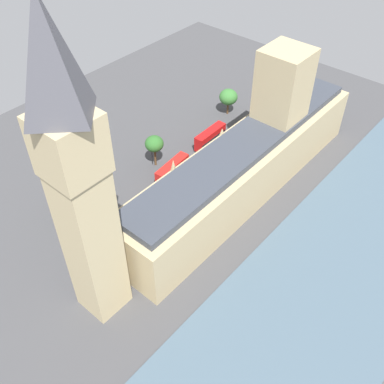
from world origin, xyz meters
TOP-DOWN VIEW (x-y plane):
  - ground_plane at (0.00, 0.00)m, footprint 142.86×142.86m
  - river_thames at (-31.23, 0.00)m, footprint 31.88×128.57m
  - parliament_building at (-1.99, -2.26)m, footprint 14.18×72.86m
  - clock_tower at (-0.61, 41.87)m, footprint 8.29×8.29m
  - car_white_leading at (13.80, -18.31)m, footprint 1.89×4.14m
  - double_decker_bus_opposite_hall at (15.07, -9.18)m, footprint 2.80×10.54m
  - double_decker_bus_midblock at (13.43, 7.58)m, footprint 3.50×10.69m
  - car_yellow_cab_under_trees at (13.58, 24.50)m, footprint 1.84×4.16m
  - pedestrian_by_river_gate at (8.19, 22.72)m, footprint 0.65×0.63m
  - pedestrian_far_end at (8.21, -31.81)m, footprint 0.61×0.67m
  - plane_tree_near_tower at (22.09, 31.06)m, footprint 5.99×5.99m
  - plane_tree_corner at (20.36, 6.42)m, footprint 4.67×4.67m
  - plane_tree_trailing at (20.90, -24.65)m, footprint 5.29×5.29m
  - street_lamp_kerbside at (21.10, 6.78)m, footprint 0.56×0.56m
  - street_lamp_slot_10 at (21.01, 30.90)m, footprint 0.56×0.56m

SIDE VIEW (x-z plane):
  - ground_plane at x=0.00m, z-range 0.00..0.00m
  - river_thames at x=-31.23m, z-range 0.00..0.25m
  - pedestrian_by_river_gate at x=8.19m, z-range -0.08..1.46m
  - pedestrian_far_end at x=8.21m, z-range -0.08..1.52m
  - car_white_leading at x=13.80m, z-range 0.01..1.75m
  - car_yellow_cab_under_trees at x=13.58m, z-range 0.01..1.75m
  - double_decker_bus_opposite_hall at x=15.07m, z-range 0.26..5.01m
  - double_decker_bus_midblock at x=13.43m, z-range 0.26..5.01m
  - street_lamp_slot_10 at x=21.01m, z-range 1.30..8.04m
  - street_lamp_kerbside at x=21.10m, z-range 1.30..8.09m
  - plane_tree_trailing at x=20.90m, z-range 1.64..9.47m
  - plane_tree_corner at x=20.36m, z-range 2.27..10.92m
  - plane_tree_near_tower at x=22.09m, z-range 2.12..11.53m
  - parliament_building at x=-1.99m, z-range -6.91..24.11m
  - clock_tower at x=-0.61m, z-range 1.03..59.20m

